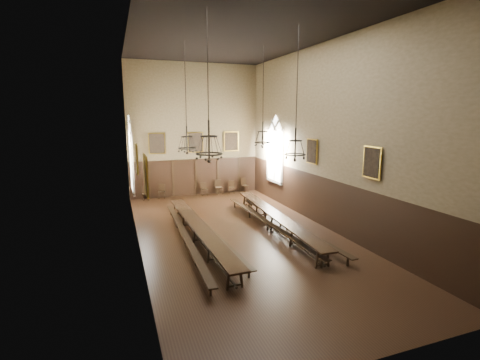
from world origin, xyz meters
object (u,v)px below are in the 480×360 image
chair_7 (245,188)px  chandelier_back_right (263,136)px  chair_4 (204,192)px  chair_5 (219,190)px  bench_left_outer (185,238)px  chandelier_back_left (187,142)px  table_left (199,234)px  bench_left_inner (210,233)px  chair_0 (145,196)px  chandelier_front_right (295,146)px  chair_1 (162,194)px  bench_right_outer (287,225)px  table_right (276,222)px  bench_right_inner (267,225)px  chair_6 (231,190)px  chandelier_front_left (209,145)px

chair_7 → chandelier_back_right: 7.82m
chandelier_back_right → chair_4: bearing=103.9°
chair_5 → bench_left_outer: bearing=-116.4°
chair_7 → chandelier_back_left: size_ratio=0.20×
chair_7 → chair_4: bearing=164.8°
table_left → chair_4: 9.07m
bench_left_inner → chair_0: (-2.15, 8.47, 0.01)m
chair_0 → chair_7: bearing=-3.1°
chandelier_front_right → chair_1: bearing=111.1°
bench_left_outer → chair_0: (-0.93, 8.76, -0.02)m
table_left → bench_left_inner: bearing=25.0°
bench_left_outer → bench_right_outer: (5.04, 0.14, -0.01)m
bench_left_inner → chair_7: (4.89, 8.51, 0.05)m
chandelier_front_right → table_right: bearing=82.4°
chandelier_back_left → bench_right_outer: bearing=-29.9°
table_left → chair_4: (2.43, 8.74, -0.12)m
table_right → chandelier_front_right: (-0.31, -2.29, 3.92)m
chair_4 → chandelier_front_right: size_ratio=0.18×
bench_left_outer → chair_4: chair_4 is taller
chair_1 → bench_right_inner: bearing=-49.7°
table_left → chair_6: chair_6 is taller
bench_right_inner → bench_right_outer: bench_right_inner is taller
table_right → bench_left_outer: bearing=-174.7°
chair_1 → chair_0: bearing=-160.4°
chandelier_back_left → chair_0: bearing=105.1°
bench_left_outer → chandelier_front_right: (4.28, -1.87, 4.02)m
chair_7 → chandelier_back_left: bearing=-147.0°
table_left → table_right: same height
chandelier_back_left → chair_7: bearing=49.0°
chair_1 → chandelier_back_left: chandelier_back_left is taller
chandelier_back_left → chair_6: bearing=54.6°
bench_right_outer → chandelier_front_right: (-0.76, -2.01, 4.03)m
chair_5 → chandelier_front_right: chandelier_front_right is taller
chair_0 → chair_6: (5.99, -0.03, 0.01)m
chandelier_back_left → chandelier_back_right: bearing=-4.4°
bench_left_inner → bench_right_inner: bench_right_inner is taller
table_right → bench_left_inner: (-3.37, -0.14, -0.13)m
chandelier_back_left → chandelier_front_right: size_ratio=1.01×
table_left → chair_1: bearing=93.2°
chair_7 → chandelier_back_left: 9.09m
chair_0 → chandelier_back_right: bearing=-52.5°
table_right → chair_5: chair_5 is taller
chair_6 → chandelier_back_left: 8.49m
chandelier_back_left → chandelier_front_left: bearing=-93.2°
chandelier_back_right → bench_left_outer: bearing=-153.5°
bench_left_inner → chandelier_back_left: size_ratio=1.76×
table_right → chandelier_back_right: bearing=87.9°
chandelier_back_left → chandelier_back_right: size_ratio=1.04×
bench_right_inner → chair_7: 8.57m
table_right → chair_7: bearing=79.8°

